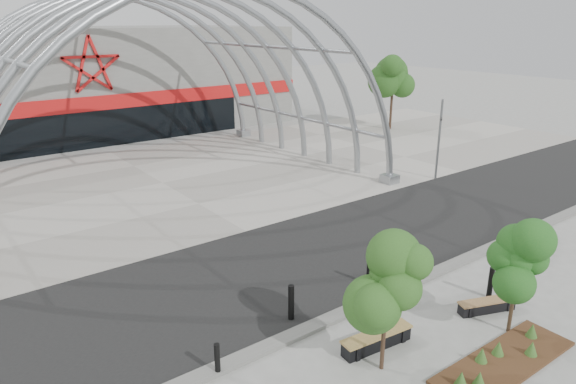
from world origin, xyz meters
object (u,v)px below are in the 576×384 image
object	(u,v)px
signal_pole	(439,138)
bollard_2	(369,272)
street_tree_1	(520,259)
bench_1	(487,306)
street_tree_0	(387,284)
bench_0	(377,340)

from	to	relation	value
signal_pole	bollard_2	size ratio (longest dim) A/B	4.66
street_tree_1	bench_1	xyz separation A→B (m)	(0.45, 1.00, -2.13)
street_tree_0	signal_pole	bearing A→B (deg)	33.42
bench_0	bench_1	distance (m)	4.13
street_tree_0	bench_1	bearing A→B (deg)	-0.65
bench_0	bench_1	size ratio (longest dim) A/B	1.18
signal_pole	street_tree_0	world-z (taller)	signal_pole
bench_1	street_tree_0	bearing A→B (deg)	179.35
signal_pole	bollard_2	xyz separation A→B (m)	(-11.82, -6.37, -1.87)
bench_1	bollard_2	size ratio (longest dim) A/B	1.97
bench_1	street_tree_1	bearing A→B (deg)	-114.00
signal_pole	bench_1	size ratio (longest dim) A/B	2.37
signal_pole	street_tree_0	xyz separation A→B (m)	(-14.72, -9.72, 0.09)
street_tree_1	bench_1	world-z (taller)	street_tree_1
bollard_2	street_tree_1	bearing A→B (deg)	-74.11
street_tree_1	bench_0	distance (m)	4.53
bench_0	street_tree_1	bearing A→B (deg)	-25.95
street_tree_1	bench_1	bearing A→B (deg)	66.00
street_tree_1	bollard_2	world-z (taller)	street_tree_1
street_tree_1	bollard_2	xyz separation A→B (m)	(-1.25, 4.40, -1.84)
bench_0	bollard_2	size ratio (longest dim) A/B	2.31
street_tree_1	signal_pole	bearing A→B (deg)	45.55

